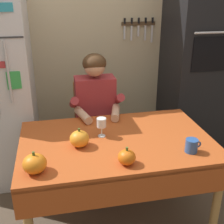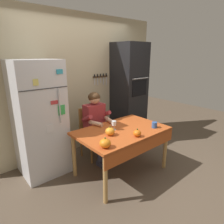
{
  "view_description": "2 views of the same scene",
  "coord_description": "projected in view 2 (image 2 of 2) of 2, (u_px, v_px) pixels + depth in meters",
  "views": [
    {
      "loc": [
        -0.42,
        -1.76,
        1.77
      ],
      "look_at": [
        -0.02,
        0.18,
        0.93
      ],
      "focal_mm": 47.02,
      "sensor_mm": 36.0,
      "label": 1
    },
    {
      "loc": [
        -1.94,
        -1.95,
        1.87
      ],
      "look_at": [
        -0.08,
        0.23,
        1.01
      ],
      "focal_mm": 31.14,
      "sensor_mm": 36.0,
      "label": 2
    }
  ],
  "objects": [
    {
      "name": "seated_person",
      "position": [
        97.0,
        121.0,
        3.41
      ],
      "size": [
        0.47,
        0.55,
        1.25
      ],
      "color": "#38384C",
      "rests_on": "ground"
    },
    {
      "name": "pumpkin_large",
      "position": [
        110.0,
        131.0,
        2.8
      ],
      "size": [
        0.14,
        0.14,
        0.14
      ],
      "color": "orange",
      "rests_on": "dining_table"
    },
    {
      "name": "ground_plane",
      "position": [
        125.0,
        174.0,
        3.16
      ],
      "size": [
        10.0,
        10.0,
        0.0
      ],
      "primitive_type": "plane",
      "color": "brown",
      "rests_on": "ground"
    },
    {
      "name": "back_wall_assembly",
      "position": [
        80.0,
        84.0,
        3.8
      ],
      "size": [
        3.7,
        0.13,
        2.6
      ],
      "color": "#BCAD89",
      "rests_on": "ground"
    },
    {
      "name": "pumpkin_small",
      "position": [
        137.0,
        133.0,
        2.76
      ],
      "size": [
        0.11,
        0.11,
        0.12
      ],
      "color": "orange",
      "rests_on": "dining_table"
    },
    {
      "name": "dining_table",
      "position": [
        123.0,
        135.0,
        3.03
      ],
      "size": [
        1.4,
        0.9,
        0.74
      ],
      "color": "tan",
      "rests_on": "ground"
    },
    {
      "name": "wine_glass",
      "position": [
        114.0,
        123.0,
        2.98
      ],
      "size": [
        0.07,
        0.07,
        0.15
      ],
      "color": "white",
      "rests_on": "dining_table"
    },
    {
      "name": "pumpkin_medium",
      "position": [
        105.0,
        143.0,
        2.43
      ],
      "size": [
        0.15,
        0.15,
        0.14
      ],
      "color": "orange",
      "rests_on": "dining_table"
    },
    {
      "name": "wall_oven",
      "position": [
        129.0,
        93.0,
        4.24
      ],
      "size": [
        0.6,
        0.64,
        2.1
      ],
      "color": "black",
      "rests_on": "ground"
    },
    {
      "name": "chair_behind_person",
      "position": [
        91.0,
        130.0,
        3.61
      ],
      "size": [
        0.4,
        0.4,
        0.93
      ],
      "color": "#9E6B33",
      "rests_on": "ground"
    },
    {
      "name": "refrigerator",
      "position": [
        39.0,
        119.0,
        3.01
      ],
      "size": [
        0.68,
        0.71,
        1.8
      ],
      "color": "silver",
      "rests_on": "ground"
    },
    {
      "name": "coffee_mug",
      "position": [
        154.0,
        125.0,
        3.09
      ],
      "size": [
        0.11,
        0.08,
        0.09
      ],
      "color": "#2D569E",
      "rests_on": "dining_table"
    }
  ]
}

